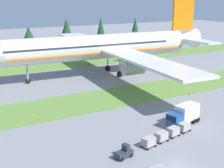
# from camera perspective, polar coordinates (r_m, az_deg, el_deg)

# --- Properties ---
(grass_strip_near) EXTENTS (320.00, 13.57, 0.01)m
(grass_strip_near) POSITION_cam_1_polar(r_m,az_deg,el_deg) (67.73, -5.29, -3.38)
(grass_strip_near) COLOR olive
(grass_strip_near) RESTS_ON ground
(grass_strip_far) EXTENTS (320.00, 13.57, 0.01)m
(grass_strip_far) POSITION_cam_1_polar(r_m,az_deg,el_deg) (103.50, -14.20, 2.90)
(grass_strip_far) COLOR olive
(grass_strip_far) RESTS_ON ground
(airliner) EXTENTS (63.32, 78.06, 23.39)m
(airliner) POSITION_cam_1_polar(r_m,az_deg,el_deg) (89.61, -1.11, 6.91)
(airliner) COLOR silver
(airliner) RESTS_ON ground
(baggage_tug) EXTENTS (2.81, 1.79, 1.97)m
(baggage_tug) POSITION_cam_1_polar(r_m,az_deg,el_deg) (45.20, 2.25, -12.34)
(baggage_tug) COLOR #2D333D
(baggage_tug) RESTS_ON ground
(cargo_dolly_lead) EXTENTS (2.45, 1.90, 1.55)m
(cargo_dolly_lead) POSITION_cam_1_polar(r_m,az_deg,el_deg) (48.35, 6.70, -10.34)
(cargo_dolly_lead) COLOR #A3A3A8
(cargo_dolly_lead) RESTS_ON ground
(cargo_dolly_second) EXTENTS (2.45, 1.90, 1.55)m
(cargo_dolly_second) POSITION_cam_1_polar(r_m,az_deg,el_deg) (50.33, 8.97, -9.34)
(cargo_dolly_second) COLOR #A3A3A8
(cargo_dolly_second) RESTS_ON ground
(cargo_dolly_third) EXTENTS (2.45, 1.90, 1.55)m
(cargo_dolly_third) POSITION_cam_1_polar(r_m,az_deg,el_deg) (52.40, 11.06, -8.40)
(cargo_dolly_third) COLOR #A3A3A8
(cargo_dolly_third) RESTS_ON ground
(cargo_dolly_fourth) EXTENTS (2.45, 1.90, 1.55)m
(cargo_dolly_fourth) POSITION_cam_1_polar(r_m,az_deg,el_deg) (54.55, 12.98, -7.53)
(cargo_dolly_fourth) COLOR #A3A3A8
(cargo_dolly_fourth) RESTS_ON ground
(catering_truck) EXTENTS (7.27, 3.64, 3.58)m
(catering_truck) POSITION_cam_1_polar(r_m,az_deg,el_deg) (56.92, 12.93, -5.40)
(catering_truck) COLOR #1E4C8E
(catering_truck) RESTS_ON ground
(ground_crew_marshaller) EXTENTS (0.38, 0.46, 1.74)m
(ground_crew_marshaller) POSITION_cam_1_polar(r_m,az_deg,el_deg) (57.70, 11.37, -6.09)
(ground_crew_marshaller) COLOR black
(ground_crew_marshaller) RESTS_ON ground
(taxiway_marker_0) EXTENTS (0.44, 0.44, 0.60)m
(taxiway_marker_0) POSITION_cam_1_polar(r_m,az_deg,el_deg) (74.59, 13.95, -1.74)
(taxiway_marker_0) COLOR orange
(taxiway_marker_0) RESTS_ON ground
(taxiway_marker_1) EXTENTS (0.44, 0.44, 0.52)m
(taxiway_marker_1) POSITION_cam_1_polar(r_m,az_deg,el_deg) (65.78, 4.44, -3.70)
(taxiway_marker_1) COLOR orange
(taxiway_marker_1) RESTS_ON ground
(taxiway_marker_2) EXTENTS (0.44, 0.44, 0.58)m
(taxiway_marker_2) POSITION_cam_1_polar(r_m,az_deg,el_deg) (59.75, -13.16, -6.10)
(taxiway_marker_2) COLOR orange
(taxiway_marker_2) RESTS_ON ground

